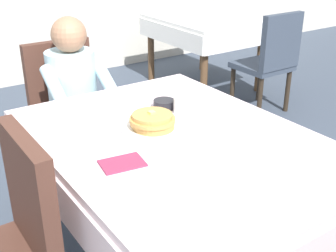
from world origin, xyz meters
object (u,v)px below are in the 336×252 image
chair_diner (67,104)px  bowl_butter (164,104)px  fork_left_of_plate (117,143)px  dining_table_main (178,155)px  syrup_pitcher (81,126)px  cup_coffee (181,105)px  plate_breakfast (152,129)px  diner_person (75,91)px  background_table_far (204,28)px  knife_right_of_plate (188,122)px  breakfast_stack (153,121)px  spoon_near_edge (210,158)px  background_chair_empty (271,57)px  chair_left_side (9,240)px

chair_diner → bowl_butter: (0.20, -0.85, 0.23)m
fork_left_of_plate → dining_table_main: bearing=-109.3°
dining_table_main → syrup_pitcher: bearing=139.7°
chair_diner → cup_coffee: chair_diner is taller
chair_diner → plate_breakfast: (-0.00, -1.04, 0.22)m
chair_diner → syrup_pitcher: chair_diner is taller
syrup_pitcher → fork_left_of_plate: syrup_pitcher is taller
diner_person → background_table_far: size_ratio=1.00×
dining_table_main → cup_coffee: cup_coffee is taller
chair_diner → diner_person: diner_person is taller
syrup_pitcher → background_table_far: bearing=40.2°
cup_coffee → dining_table_main: bearing=-129.0°
plate_breakfast → knife_right_of_plate: 0.19m
breakfast_stack → fork_left_of_plate: (-0.19, -0.02, -0.05)m
plate_breakfast → cup_coffee: 0.26m
syrup_pitcher → chair_diner: bearing=72.6°
spoon_near_edge → dining_table_main: bearing=105.0°
background_chair_empty → dining_table_main: bearing=-147.4°
plate_breakfast → breakfast_stack: 0.04m
breakfast_stack → background_chair_empty: background_chair_empty is taller
spoon_near_edge → background_chair_empty: background_chair_empty is taller
chair_left_side → plate_breakfast: size_ratio=3.32×
plate_breakfast → background_chair_empty: bearing=29.1°
chair_diner → fork_left_of_plate: (-0.19, -1.06, 0.21)m
chair_diner → fork_left_of_plate: 1.10m
knife_right_of_plate → fork_left_of_plate: bearing=86.2°
cup_coffee → knife_right_of_plate: (-0.05, -0.12, -0.04)m
background_table_far → background_chair_empty: bearing=-90.0°
cup_coffee → fork_left_of_plate: cup_coffee is taller
breakfast_stack → knife_right_of_plate: bearing=-5.6°
plate_breakfast → bowl_butter: bearing=44.7°
breakfast_stack → diner_person: bearing=90.0°
chair_left_side → bowl_butter: bearing=-70.6°
dining_table_main → cup_coffee: 0.31m
chair_diner → chair_left_side: bearing=58.5°
chair_left_side → fork_left_of_plate: 0.57m
bowl_butter → background_table_far: (1.75, 1.84, -0.14)m
breakfast_stack → cup_coffee: size_ratio=1.88×
chair_diner → knife_right_of_plate: bearing=100.0°
dining_table_main → fork_left_of_plate: 0.28m
cup_coffee → chair_left_side: bearing=-166.9°
diner_person → spoon_near_edge: size_ratio=7.47×
diner_person → fork_left_of_plate: (-0.19, -0.91, 0.07)m
breakfast_stack → chair_left_side: bearing=-170.2°
fork_left_of_plate → background_chair_empty: size_ratio=0.19×
cup_coffee → plate_breakfast: bearing=-157.9°
diner_person → cup_coffee: bearing=106.4°
dining_table_main → chair_left_side: size_ratio=1.64×
chair_diner → plate_breakfast: 1.07m
plate_breakfast → breakfast_stack: size_ratio=1.32×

